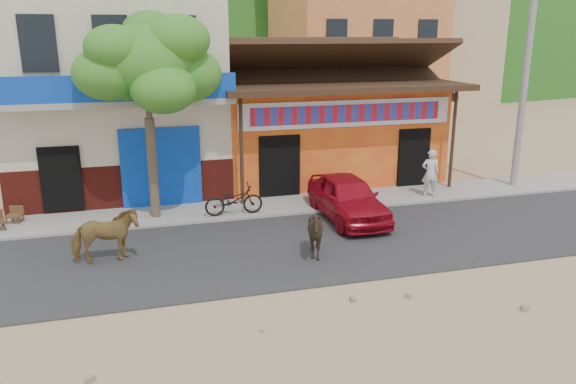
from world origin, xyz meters
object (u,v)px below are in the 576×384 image
object	(u,v)px
scooter	(234,200)
tree	(149,118)
cow_dark	(316,233)
cow_tan	(105,236)
pedestrian	(430,173)
red_car	(348,197)
utility_pole	(526,74)
cafe_chair_left	(13,208)

from	to	relation	value
scooter	tree	bearing A→B (deg)	78.50
cow_dark	scooter	distance (m)	3.96
tree	scooter	xyz separation A→B (m)	(2.32, -0.46, -2.53)
cow_tan	pedestrian	size ratio (longest dim) A/B	1.00
tree	cow_dark	size ratio (longest dim) A/B	4.67
red_car	pedestrian	size ratio (longest dim) A/B	2.43
utility_pole	cow_dark	distance (m)	10.64
utility_pole	tree	bearing A→B (deg)	-179.10
cow_tan	scooter	xyz separation A→B (m)	(3.65, 2.62, -0.13)
utility_pole	red_car	distance (m)	8.14
cow_tan	red_car	xyz separation A→B (m)	(6.95, 1.56, -0.01)
utility_pole	cow_tan	world-z (taller)	utility_pole
utility_pole	cow_tan	size ratio (longest dim) A/B	4.98
tree	scooter	world-z (taller)	tree
utility_pole	scooter	bearing A→B (deg)	-176.38
cow_dark	red_car	xyz separation A→B (m)	(1.89, 2.64, 0.02)
pedestrian	cow_dark	bearing A→B (deg)	52.12
cow_dark	red_car	distance (m)	3.25
tree	cow_dark	world-z (taller)	tree
red_car	cafe_chair_left	distance (m)	9.84
utility_pole	pedestrian	world-z (taller)	utility_pole
tree	utility_pole	world-z (taller)	utility_pole
utility_pole	cafe_chair_left	distance (m)	17.19
cafe_chair_left	cow_dark	bearing A→B (deg)	-14.52
cow_dark	utility_pole	bearing A→B (deg)	84.45
scooter	cafe_chair_left	size ratio (longest dim) A/B	2.01
utility_pole	red_car	size ratio (longest dim) A/B	2.04
cafe_chair_left	red_car	bearing A→B (deg)	4.70
tree	red_car	distance (m)	6.30
cow_tan	pedestrian	distance (m)	10.81
scooter	pedestrian	distance (m)	6.79
red_car	scooter	size ratio (longest dim) A/B	2.20
tree	red_car	xyz separation A→B (m)	(5.61, -1.52, -2.41)
cow_dark	scooter	world-z (taller)	cow_dark
tree	red_car	bearing A→B (deg)	-15.18
red_car	cafe_chair_left	size ratio (longest dim) A/B	4.44
cow_dark	scooter	bearing A→B (deg)	169.48
red_car	scooter	xyz separation A→B (m)	(-3.29, 1.06, -0.12)
red_car	tree	bearing A→B (deg)	164.53
tree	cow_tan	size ratio (longest dim) A/B	3.73
red_car	pedestrian	distance (m)	3.72
cow_dark	pedestrian	world-z (taller)	pedestrian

